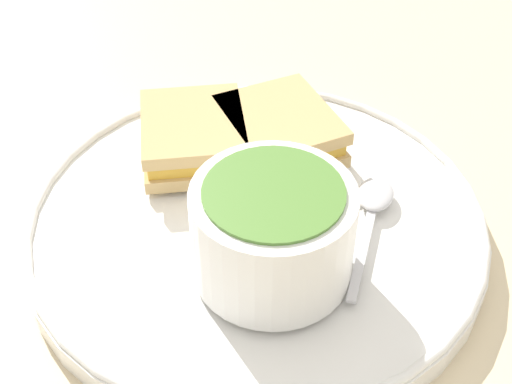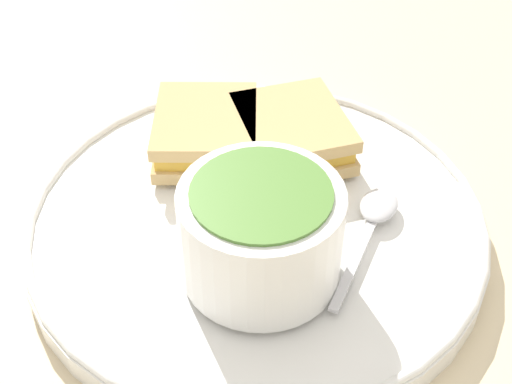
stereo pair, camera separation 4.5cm
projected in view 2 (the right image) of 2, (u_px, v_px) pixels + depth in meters
ground_plane at (256, 235)px, 0.48m from camera, size 2.40×2.40×0.00m
plate at (256, 223)px, 0.47m from camera, size 0.30×0.30×0.02m
soup_bowl at (261, 232)px, 0.41m from camera, size 0.09×0.09×0.06m
spoon at (375, 213)px, 0.46m from camera, size 0.07×0.10×0.01m
sandwich_half_near at (293, 133)px, 0.50m from camera, size 0.10×0.09×0.03m
sandwich_half_far at (206, 132)px, 0.51m from camera, size 0.11×0.11×0.03m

